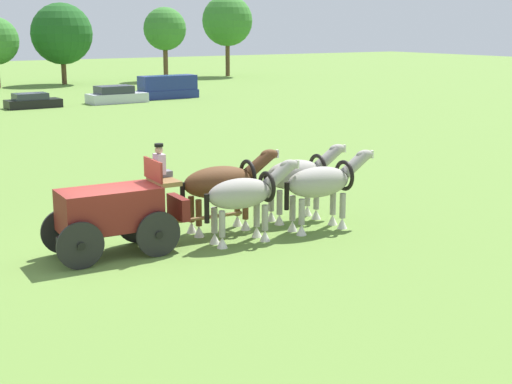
{
  "coord_description": "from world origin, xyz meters",
  "views": [
    {
      "loc": [
        -6.66,
        -17.75,
        5.9
      ],
      "look_at": [
        4.38,
        -0.17,
        1.2
      ],
      "focal_mm": 51.92,
      "sensor_mm": 36.0,
      "label": 1
    }
  ],
  "objects_px": {
    "show_wagon": "(115,210)",
    "draft_horse_lead_off": "(322,184)",
    "draft_horse_lead_near": "(298,176)",
    "parked_vehicle_g": "(168,87)",
    "draft_horse_rear_off": "(245,195)",
    "draft_horse_rear_near": "(223,184)",
    "parked_vehicle_f": "(116,95)",
    "parked_vehicle_e": "(32,101)"
  },
  "relations": [
    {
      "from": "draft_horse_rear_off",
      "to": "draft_horse_lead_off",
      "type": "xyz_separation_m",
      "value": [
        2.59,
        -0.11,
        0.05
      ]
    },
    {
      "from": "draft_horse_lead_near",
      "to": "parked_vehicle_e",
      "type": "bearing_deg",
      "value": 86.95
    },
    {
      "from": "draft_horse_lead_near",
      "to": "parked_vehicle_f",
      "type": "xyz_separation_m",
      "value": [
        8.4,
        36.14,
        -0.8
      ]
    },
    {
      "from": "parked_vehicle_f",
      "to": "parked_vehicle_e",
      "type": "bearing_deg",
      "value": -178.92
    },
    {
      "from": "draft_horse_lead_near",
      "to": "draft_horse_lead_off",
      "type": "height_order",
      "value": "draft_horse_lead_off"
    },
    {
      "from": "show_wagon",
      "to": "parked_vehicle_g",
      "type": "height_order",
      "value": "show_wagon"
    },
    {
      "from": "draft_horse_rear_near",
      "to": "draft_horse_lead_near",
      "type": "bearing_deg",
      "value": -2.45
    },
    {
      "from": "draft_horse_rear_off",
      "to": "parked_vehicle_g",
      "type": "bearing_deg",
      "value": 67.44
    },
    {
      "from": "draft_horse_lead_near",
      "to": "parked_vehicle_g",
      "type": "xyz_separation_m",
      "value": [
        13.34,
        37.29,
        -0.46
      ]
    },
    {
      "from": "draft_horse_rear_off",
      "to": "draft_horse_lead_off",
      "type": "relative_size",
      "value": 0.96
    },
    {
      "from": "draft_horse_lead_near",
      "to": "parked_vehicle_g",
      "type": "height_order",
      "value": "draft_horse_lead_near"
    },
    {
      "from": "show_wagon",
      "to": "draft_horse_lead_off",
      "type": "relative_size",
      "value": 1.78
    },
    {
      "from": "parked_vehicle_f",
      "to": "parked_vehicle_g",
      "type": "height_order",
      "value": "parked_vehicle_g"
    },
    {
      "from": "draft_horse_lead_off",
      "to": "parked_vehicle_e",
      "type": "height_order",
      "value": "draft_horse_lead_off"
    },
    {
      "from": "show_wagon",
      "to": "parked_vehicle_g",
      "type": "bearing_deg",
      "value": 62.69
    },
    {
      "from": "parked_vehicle_e",
      "to": "draft_horse_rear_off",
      "type": "bearing_deg",
      "value": -96.99
    },
    {
      "from": "draft_horse_rear_near",
      "to": "parked_vehicle_e",
      "type": "relative_size",
      "value": 0.82
    },
    {
      "from": "draft_horse_lead_near",
      "to": "draft_horse_rear_off",
      "type": "bearing_deg",
      "value": -155.79
    },
    {
      "from": "draft_horse_rear_near",
      "to": "parked_vehicle_g",
      "type": "height_order",
      "value": "draft_horse_rear_near"
    },
    {
      "from": "parked_vehicle_g",
      "to": "draft_horse_rear_off",
      "type": "bearing_deg",
      "value": -112.56
    },
    {
      "from": "draft_horse_rear_near",
      "to": "parked_vehicle_e",
      "type": "xyz_separation_m",
      "value": [
        4.52,
        35.9,
        -0.94
      ]
    },
    {
      "from": "show_wagon",
      "to": "draft_horse_rear_off",
      "type": "height_order",
      "value": "show_wagon"
    },
    {
      "from": "parked_vehicle_e",
      "to": "parked_vehicle_f",
      "type": "xyz_separation_m",
      "value": [
        6.49,
        0.12,
        0.1
      ]
    },
    {
      "from": "draft_horse_rear_off",
      "to": "draft_horse_lead_off",
      "type": "distance_m",
      "value": 2.59
    },
    {
      "from": "show_wagon",
      "to": "draft_horse_lead_off",
      "type": "height_order",
      "value": "show_wagon"
    },
    {
      "from": "draft_horse_rear_off",
      "to": "draft_horse_lead_near",
      "type": "height_order",
      "value": "draft_horse_lead_near"
    },
    {
      "from": "draft_horse_lead_off",
      "to": "parked_vehicle_e",
      "type": "xyz_separation_m",
      "value": [
        1.97,
        37.31,
        -0.91
      ]
    },
    {
      "from": "draft_horse_rear_off",
      "to": "draft_horse_lead_off",
      "type": "height_order",
      "value": "draft_horse_lead_off"
    },
    {
      "from": "parked_vehicle_g",
      "to": "draft_horse_rear_near",
      "type": "bearing_deg",
      "value": -113.22
    },
    {
      "from": "parked_vehicle_g",
      "to": "parked_vehicle_f",
      "type": "bearing_deg",
      "value": -166.91
    },
    {
      "from": "draft_horse_lead_off",
      "to": "draft_horse_rear_near",
      "type": "bearing_deg",
      "value": 151.03
    },
    {
      "from": "parked_vehicle_f",
      "to": "parked_vehicle_g",
      "type": "bearing_deg",
      "value": 13.09
    },
    {
      "from": "show_wagon",
      "to": "draft_horse_lead_off",
      "type": "xyz_separation_m",
      "value": [
        6.06,
        -0.91,
        0.18
      ]
    },
    {
      "from": "parked_vehicle_g",
      "to": "parked_vehicle_e",
      "type": "bearing_deg",
      "value": -173.65
    },
    {
      "from": "draft_horse_lead_off",
      "to": "parked_vehicle_f",
      "type": "bearing_deg",
      "value": 77.27
    },
    {
      "from": "draft_horse_rear_off",
      "to": "draft_horse_lead_near",
      "type": "distance_m",
      "value": 2.9
    },
    {
      "from": "parked_vehicle_e",
      "to": "parked_vehicle_g",
      "type": "height_order",
      "value": "parked_vehicle_g"
    },
    {
      "from": "parked_vehicle_e",
      "to": "parked_vehicle_g",
      "type": "relative_size",
      "value": 0.79
    },
    {
      "from": "show_wagon",
      "to": "parked_vehicle_f",
      "type": "relative_size",
      "value": 1.22
    },
    {
      "from": "draft_horse_rear_near",
      "to": "parked_vehicle_f",
      "type": "xyz_separation_m",
      "value": [
        11.0,
        36.03,
        -0.84
      ]
    },
    {
      "from": "show_wagon",
      "to": "draft_horse_lead_off",
      "type": "bearing_deg",
      "value": -8.59
    },
    {
      "from": "draft_horse_rear_off",
      "to": "draft_horse_lead_near",
      "type": "xyz_separation_m",
      "value": [
        2.64,
        1.19,
        0.05
      ]
    }
  ]
}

